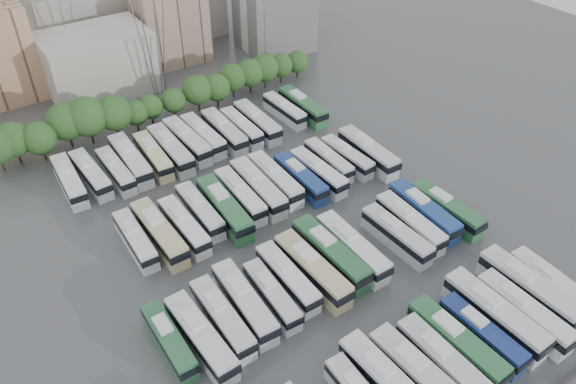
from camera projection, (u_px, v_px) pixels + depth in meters
ground at (298, 249)px, 76.80m from camera, size 220.00×220.00×0.00m
tree_line at (146, 104)px, 99.92m from camera, size 63.89×7.85×8.75m
city_buildings at (70, 35)px, 115.64m from camera, size 102.00×35.00×20.00m
electricity_pylon at (146, 5)px, 98.88m from camera, size 9.00×6.91×33.83m
bus_r0_s6 at (420, 377)px, 58.66m from camera, size 3.56×13.35×4.15m
bus_r0_s7 at (445, 364)px, 60.01m from camera, size 2.85×12.74×3.99m
bus_r0_s8 at (456, 343)px, 62.18m from camera, size 3.15×12.87×4.01m
bus_r0_s9 at (482, 334)px, 63.44m from camera, size 2.62×11.26×3.52m
bus_r0_s10 at (494, 315)px, 65.19m from camera, size 3.21×13.59×4.25m
bus_r0_s11 at (523, 312)px, 65.64m from camera, size 2.77×12.53×3.93m
bus_r0_s12 at (529, 289)px, 68.32m from camera, size 3.16×13.63×4.26m
bus_r0_s13 at (553, 286)px, 69.05m from camera, size 3.07×12.12×3.78m
bus_r1_s0 at (169, 341)px, 62.77m from camera, size 2.44×10.89×3.41m
bus_r1_s1 at (201, 337)px, 62.80m from camera, size 3.24×12.76×3.97m
bus_r1_s2 at (222, 318)px, 65.06m from camera, size 2.80×12.12×3.79m
bus_r1_s3 at (244, 302)px, 66.84m from camera, size 3.36×12.71×3.95m
bus_r1_s4 at (272, 295)px, 68.06m from camera, size 2.90×11.00×3.42m
bus_r1_s5 at (287, 278)px, 70.18m from camera, size 2.68×11.66×3.65m
bus_r1_s6 at (312, 270)px, 70.95m from camera, size 3.24×13.26×4.14m
bus_r1_s7 at (330, 254)px, 73.17m from camera, size 3.21×13.52×4.22m
bus_r1_s8 at (352, 248)px, 74.18m from camera, size 2.96×12.97×4.06m
bus_r1_s10 at (397, 235)px, 76.37m from camera, size 2.94×11.87×3.70m
bus_r1_s11 at (410, 223)px, 78.24m from camera, size 3.01×12.26×3.82m
bus_r1_s12 at (423, 212)px, 80.08m from camera, size 3.33×12.79×3.98m
bus_r1_s13 at (447, 209)px, 80.68m from camera, size 3.05×12.21×3.81m
bus_r2_s1 at (136, 240)px, 75.78m from camera, size 2.68×11.28×3.53m
bus_r2_s2 at (159, 233)px, 76.43m from camera, size 3.09×13.13×4.10m
bus_r2_s3 at (184, 226)px, 77.83m from camera, size 2.73×11.77×3.68m
bus_r2_s4 at (200, 211)px, 80.50m from camera, size 2.72×11.64×3.64m
bus_r2_s5 at (224, 208)px, 80.56m from camera, size 3.60×13.51×4.20m
bus_r2_s6 at (240, 195)px, 83.17m from camera, size 3.03×12.21×3.81m
bus_r2_s7 at (258, 188)px, 84.43m from camera, size 3.37×13.26×4.13m
bus_r2_s8 at (275, 179)px, 86.23m from camera, size 3.02×12.68×3.96m
bus_r2_s9 at (300, 178)px, 86.67m from camera, size 2.69×11.79×3.69m
bus_r2_s10 at (318, 172)px, 87.89m from camera, size 3.06×11.93×3.72m
bus_r2_s11 at (329, 160)px, 90.75m from camera, size 2.56×10.89×3.40m
bus_r2_s12 at (347, 157)px, 91.49m from camera, size 2.84×11.12×3.46m
bus_r2_s13 at (368, 152)px, 92.06m from camera, size 3.17×13.12×4.10m
bus_r3_s0 at (69, 181)px, 86.06m from camera, size 3.13×12.25×3.81m
bus_r3_s1 at (91, 174)px, 87.48m from camera, size 3.16×12.03×3.74m
bus_r3_s2 at (116, 171)px, 88.36m from camera, size 2.66×11.34×3.55m
bus_r3_s3 at (130, 160)px, 90.17m from camera, size 3.10×13.17×4.12m
bus_r3_s4 at (153, 156)px, 91.45m from camera, size 3.15×12.12×3.77m
bus_r3_s5 at (171, 149)px, 92.59m from camera, size 3.00×13.17×4.12m
bus_r3_s6 at (187, 141)px, 94.75m from camera, size 3.35×13.04×4.06m
bus_r3_s7 at (203, 135)px, 96.29m from camera, size 2.94×12.27×3.83m
bus_r3_s8 at (224, 131)px, 97.20m from camera, size 2.99×12.72×3.98m
bus_r3_s9 at (241, 128)px, 98.55m from camera, size 2.57×11.47×3.59m
bus_r3_s10 at (257, 122)px, 99.72m from camera, size 2.89×12.66×3.96m
bus_r3_s12 at (284, 110)px, 103.55m from camera, size 2.75×11.06×3.45m
bus_r3_s13 at (302, 106)px, 104.21m from camera, size 2.81×12.58×3.94m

